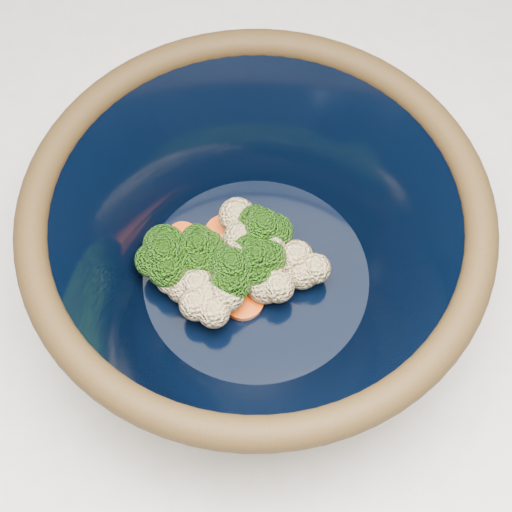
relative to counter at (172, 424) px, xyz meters
name	(u,v)px	position (x,y,z in m)	size (l,w,h in m)	color
ground	(196,482)	(0.00, 0.00, -0.45)	(3.00, 3.00, 0.00)	#9E7A54
counter	(172,424)	(0.00, 0.00, 0.00)	(1.20, 1.20, 0.90)	beige
mixing_bowl	(256,247)	(0.11, -0.03, 0.53)	(0.37, 0.37, 0.14)	black
vegetable_pile	(232,257)	(0.10, -0.03, 0.51)	(0.13, 0.09, 0.05)	#608442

